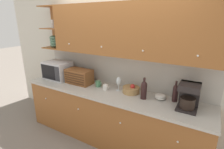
{
  "coord_description": "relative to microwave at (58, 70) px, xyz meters",
  "views": [
    {
      "loc": [
        1.38,
        -2.55,
        2.02
      ],
      "look_at": [
        0.0,
        -0.23,
        1.16
      ],
      "focal_mm": 28.0,
      "sensor_mm": 36.0,
      "label": 1
    }
  ],
  "objects": [
    {
      "name": "backsplash_panel",
      "position": [
        1.19,
        0.29,
        0.12
      ],
      "size": [
        3.11,
        0.01,
        0.57
      ],
      "color": "#B7B2A8",
      "rests_on": "counter_unit"
    },
    {
      "name": "counter_unit",
      "position": [
        1.19,
        -0.03,
        -0.62
      ],
      "size": [
        3.13,
        0.68,
        0.91
      ],
      "color": "#935628",
      "rests_on": "ground_plane"
    },
    {
      "name": "bowl_stack_on_counter",
      "position": [
        1.98,
        0.11,
        -0.13
      ],
      "size": [
        0.16,
        0.16,
        0.07
      ],
      "color": "silver",
      "rests_on": "counter_unit"
    },
    {
      "name": "coffee_maker",
      "position": [
        2.37,
        0.0,
        0.01
      ],
      "size": [
        0.25,
        0.27,
        0.35
      ],
      "color": "black",
      "rests_on": "counter_unit"
    },
    {
      "name": "wine_bottle",
      "position": [
        1.77,
        -0.01,
        -0.02
      ],
      "size": [
        0.09,
        0.09,
        0.32
      ],
      "color": "black",
      "rests_on": "counter_unit"
    },
    {
      "name": "fruit_basket",
      "position": [
        1.52,
        0.09,
        -0.12
      ],
      "size": [
        0.27,
        0.27,
        0.16
      ],
      "color": "#A87F4C",
      "rests_on": "counter_unit"
    },
    {
      "name": "wall_back",
      "position": [
        1.19,
        0.33,
        0.22
      ],
      "size": [
        5.51,
        0.06,
        2.6
      ],
      "color": "beige",
      "rests_on": "ground_plane"
    },
    {
      "name": "mug",
      "position": [
        0.92,
        0.05,
        -0.12
      ],
      "size": [
        0.1,
        0.09,
        0.1
      ],
      "color": "#4C845B",
      "rests_on": "counter_unit"
    },
    {
      "name": "bread_box",
      "position": [
        0.53,
        0.01,
        -0.04
      ],
      "size": [
        0.47,
        0.27,
        0.26
      ],
      "color": "brown",
      "rests_on": "counter_unit"
    },
    {
      "name": "upper_cabinets",
      "position": [
        1.34,
        0.14,
        0.79
      ],
      "size": [
        3.11,
        0.34,
        0.78
      ],
      "color": "#935628",
      "rests_on": "backsplash_panel"
    },
    {
      "name": "mug_blue_second",
      "position": [
        1.11,
        -0.01,
        -0.12
      ],
      "size": [
        0.09,
        0.08,
        0.1
      ],
      "color": "silver",
      "rests_on": "counter_unit"
    },
    {
      "name": "ground_plane",
      "position": [
        1.19,
        0.3,
        -1.08
      ],
      "size": [
        24.0,
        24.0,
        0.0
      ],
      "primitive_type": "plane",
      "color": "slate"
    },
    {
      "name": "microwave",
      "position": [
        0.0,
        0.0,
        0.0
      ],
      "size": [
        0.5,
        0.37,
        0.34
      ],
      "color": "silver",
      "rests_on": "counter_unit"
    },
    {
      "name": "wine_glass",
      "position": [
        1.31,
        0.08,
        -0.01
      ],
      "size": [
        0.08,
        0.08,
        0.23
      ],
      "color": "silver",
      "rests_on": "counter_unit"
    },
    {
      "name": "second_wine_bottle",
      "position": [
        2.18,
        0.13,
        -0.03
      ],
      "size": [
        0.07,
        0.07,
        0.3
      ],
      "color": "black",
      "rests_on": "counter_unit"
    }
  ]
}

